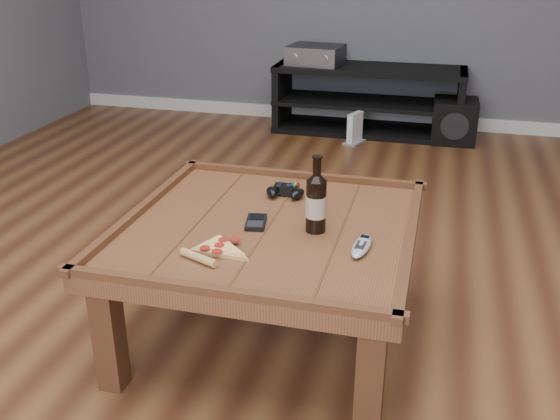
% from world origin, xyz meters
% --- Properties ---
extents(ground, '(6.00, 6.00, 0.00)m').
position_xyz_m(ground, '(0.00, 0.00, 0.00)').
color(ground, '#462414').
rests_on(ground, ground).
extents(baseboard, '(5.00, 0.02, 0.10)m').
position_xyz_m(baseboard, '(0.00, 2.99, 0.05)').
color(baseboard, silver).
rests_on(baseboard, ground).
extents(coffee_table, '(1.03, 1.03, 0.48)m').
position_xyz_m(coffee_table, '(0.00, 0.00, 0.39)').
color(coffee_table, '#503017').
rests_on(coffee_table, ground).
extents(media_console, '(1.40, 0.45, 0.50)m').
position_xyz_m(media_console, '(0.00, 2.75, 0.25)').
color(media_console, black).
rests_on(media_console, ground).
extents(beer_bottle, '(0.07, 0.07, 0.27)m').
position_xyz_m(beer_bottle, '(0.16, -0.00, 0.56)').
color(beer_bottle, black).
rests_on(beer_bottle, coffee_table).
extents(game_controller, '(0.17, 0.11, 0.05)m').
position_xyz_m(game_controller, '(-0.01, 0.27, 0.47)').
color(game_controller, black).
rests_on(game_controller, coffee_table).
extents(pizza_slice, '(0.24, 0.29, 0.03)m').
position_xyz_m(pizza_slice, '(-0.11, -0.24, 0.46)').
color(pizza_slice, tan).
rests_on(pizza_slice, coffee_table).
extents(smartphone, '(0.09, 0.13, 0.02)m').
position_xyz_m(smartphone, '(-0.05, -0.01, 0.46)').
color(smartphone, black).
rests_on(smartphone, coffee_table).
extents(remote_control, '(0.07, 0.18, 0.03)m').
position_xyz_m(remote_control, '(0.34, -0.10, 0.46)').
color(remote_control, '#9FA4AD').
rests_on(remote_control, coffee_table).
extents(av_receiver, '(0.42, 0.36, 0.14)m').
position_xyz_m(av_receiver, '(-0.41, 2.74, 0.57)').
color(av_receiver, black).
rests_on(av_receiver, media_console).
extents(subwoofer, '(0.32, 0.32, 0.31)m').
position_xyz_m(subwoofer, '(0.64, 2.67, 0.15)').
color(subwoofer, black).
rests_on(subwoofer, ground).
extents(game_console, '(0.15, 0.20, 0.22)m').
position_xyz_m(game_console, '(-0.05, 2.44, 0.10)').
color(game_console, gray).
rests_on(game_console, ground).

